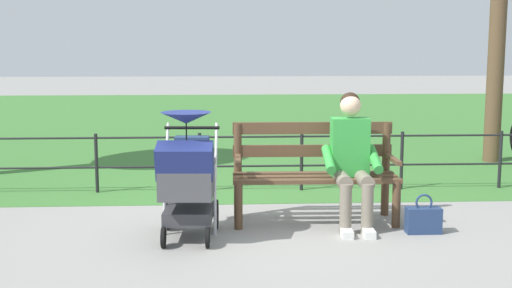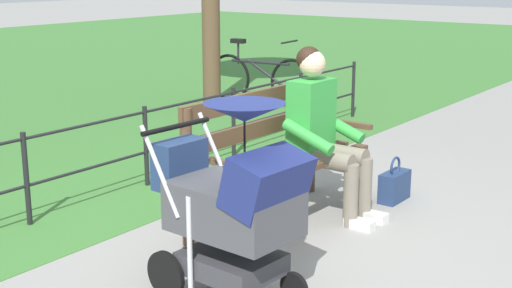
{
  "view_description": "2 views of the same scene",
  "coord_description": "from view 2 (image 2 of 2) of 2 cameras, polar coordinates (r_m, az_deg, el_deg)",
  "views": [
    {
      "loc": [
        0.36,
        6.42,
        1.74
      ],
      "look_at": [
        0.02,
        0.03,
        0.79
      ],
      "focal_mm": 47.64,
      "sensor_mm": 36.0,
      "label": 1
    },
    {
      "loc": [
        3.56,
        2.8,
        1.85
      ],
      "look_at": [
        0.01,
        0.15,
        0.74
      ],
      "focal_mm": 49.88,
      "sensor_mm": 36.0,
      "label": 2
    }
  ],
  "objects": [
    {
      "name": "ground_plane",
      "position": [
        4.89,
        -1.36,
        -8.15
      ],
      "size": [
        60.0,
        60.0,
        0.0
      ],
      "primitive_type": "plane",
      "color": "gray"
    },
    {
      "name": "park_bench",
      "position": [
        5.21,
        1.41,
        -0.62
      ],
      "size": [
        1.61,
        0.63,
        0.96
      ],
      "color": "brown",
      "rests_on": "ground"
    },
    {
      "name": "person_on_bench",
      "position": [
        5.32,
        5.41,
        1.3
      ],
      "size": [
        0.54,
        0.74,
        1.28
      ],
      "color": "slate",
      "rests_on": "ground"
    },
    {
      "name": "stroller",
      "position": [
        3.92,
        -1.72,
        -4.58
      ],
      "size": [
        0.55,
        0.91,
        1.15
      ],
      "color": "black",
      "rests_on": "ground"
    },
    {
      "name": "handbag",
      "position": [
        5.85,
        11.04,
        -3.29
      ],
      "size": [
        0.32,
        0.14,
        0.37
      ],
      "color": "navy",
      "rests_on": "ground"
    },
    {
      "name": "park_fence",
      "position": [
        6.06,
        -9.58,
        0.28
      ],
      "size": [
        8.46,
        0.04,
        0.7
      ],
      "color": "black",
      "rests_on": "ground"
    },
    {
      "name": "bicycle",
      "position": [
        9.77,
        0.29,
        5.32
      ],
      "size": [
        0.44,
        1.65,
        0.89
      ],
      "color": "black",
      "rests_on": "ground"
    }
  ]
}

